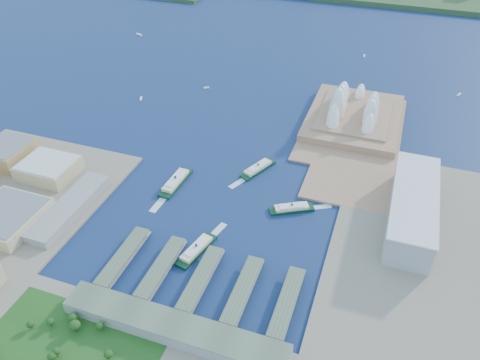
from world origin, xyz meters
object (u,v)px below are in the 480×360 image
at_px(toaster_building, 412,208).
at_px(ferry_c, 196,248).
at_px(opera_house, 356,103).
at_px(ferry_b, 258,167).
at_px(ferry_d, 292,207).
at_px(ferry_a, 176,180).

distance_m(toaster_building, ferry_c, 234.50).
xyz_separation_m(opera_house, ferry_c, (-111.72, -318.60, -26.84)).
bearing_deg(opera_house, ferry_b, -120.54).
bearing_deg(ferry_d, ferry_c, 112.50).
xyz_separation_m(ferry_b, ferry_c, (-15.97, -156.30, 0.07)).
distance_m(ferry_a, ferry_d, 145.03).
relative_size(ferry_a, ferry_b, 1.14).
xyz_separation_m(ferry_a, ferry_b, (85.59, 60.21, -0.70)).
bearing_deg(ferry_a, ferry_d, 2.67).
distance_m(opera_house, toaster_building, 219.62).
bearing_deg(ferry_c, opera_house, -96.00).
height_order(toaster_building, ferry_a, toaster_building).
bearing_deg(ferry_a, opera_house, 53.79).
bearing_deg(toaster_building, opera_house, 114.23).
relative_size(toaster_building, ferry_d, 3.06).
bearing_deg(ferry_a, ferry_b, 38.09).
xyz_separation_m(toaster_building, ferry_c, (-201.72, -118.60, -15.34)).
distance_m(ferry_b, ferry_d, 85.14).
bearing_deg(ferry_b, ferry_d, -21.43).
distance_m(opera_house, ferry_d, 227.83).
bearing_deg(ferry_b, ferry_c, -71.54).
height_order(toaster_building, ferry_b, toaster_building).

